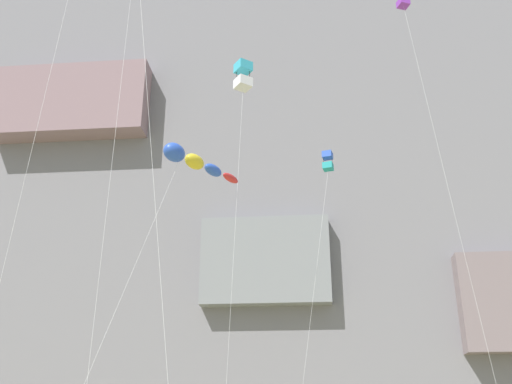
% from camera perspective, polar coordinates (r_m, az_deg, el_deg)
% --- Properties ---
extents(cliff_face, '(180.00, 33.62, 55.05)m').
position_cam_1_polar(cliff_face, '(75.55, 1.77, -3.09)').
color(cliff_face, gray).
rests_on(cliff_face, ground).
extents(kite_box_high_right, '(1.29, 5.31, 24.58)m').
position_cam_1_polar(kite_box_high_right, '(38.43, -1.25, 11.07)').
color(kite_box_high_right, '#38B2D1').
rests_on(kite_box_high_right, ground).
extents(kite_box_high_center, '(3.06, 4.07, 19.23)m').
position_cam_1_polar(kite_box_high_center, '(37.95, 6.89, 2.84)').
color(kite_box_high_center, blue).
rests_on(kite_box_high_center, ground).
extents(kite_box_upper_right, '(2.62, 1.56, 26.98)m').
position_cam_1_polar(kite_box_upper_right, '(37.75, 13.97, 17.39)').
color(kite_box_upper_right, '#38B2D1').
rests_on(kite_box_upper_right, ground).
extents(kite_banner_near_cliff, '(6.28, 4.59, 23.97)m').
position_cam_1_polar(kite_banner_near_cliff, '(31.84, -6.75, 17.29)').
color(kite_banner_near_cliff, black).
rests_on(kite_banner_near_cliff, ground).
extents(kite_windsock_mid_right, '(5.35, 9.50, 15.38)m').
position_cam_1_polar(kite_windsock_mid_right, '(29.45, -6.11, 2.98)').
color(kite_windsock_mid_right, blue).
rests_on(kite_windsock_mid_right, ground).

